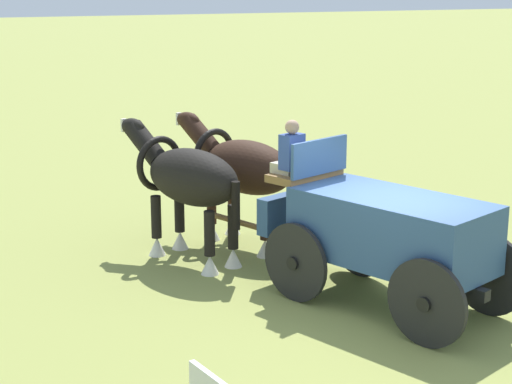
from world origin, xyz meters
TOP-DOWN VIEW (x-y plane):
  - ground_plane at (0.00, 0.00)m, footprint 220.00×220.00m
  - show_wagon at (0.14, 0.05)m, footprint 5.80×2.71m
  - draft_horse_near at (3.39, 1.83)m, footprint 2.98×1.55m
  - draft_horse_off at (3.80, 0.60)m, footprint 2.98×1.56m

SIDE VIEW (x-z plane):
  - ground_plane at x=0.00m, z-range 0.00..0.00m
  - show_wagon at x=0.14m, z-range -0.17..2.48m
  - draft_horse_off at x=3.80m, z-range 0.26..2.54m
  - draft_horse_near at x=3.39m, z-range 0.27..2.58m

